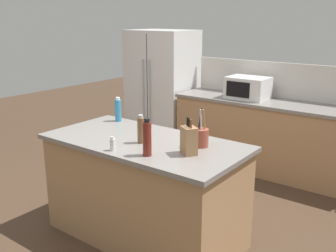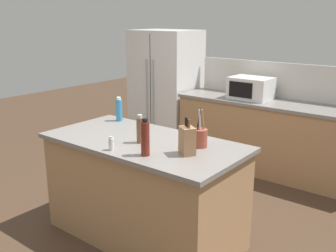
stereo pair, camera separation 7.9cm
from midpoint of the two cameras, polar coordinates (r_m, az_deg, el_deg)
ground_plane at (r=3.83m, az=-2.76°, el=-15.58°), size 14.00×14.00×0.00m
back_counter_run at (r=5.24m, az=15.74°, el=-1.71°), size 2.64×0.66×0.94m
wall_backsplash at (r=5.37m, az=17.62°, el=6.24°), size 2.60×0.03×0.46m
kitchen_island at (r=3.60m, az=-2.86°, el=-9.15°), size 1.80×0.90×0.94m
refrigerator at (r=6.09m, az=0.05°, el=5.36°), size 0.96×0.75×1.78m
microwave at (r=5.25m, az=12.34°, el=5.40°), size 0.52×0.39×0.28m
knife_block at (r=3.05m, az=3.54°, el=-2.10°), size 0.16×0.15×0.29m
utensil_crock at (r=3.25m, az=5.38°, el=-1.63°), size 0.12×0.12×0.32m
vinegar_bottle at (r=3.02m, az=-2.59°, el=-1.77°), size 0.07×0.07×0.30m
dish_soap_bottle at (r=4.06m, az=-6.57°, el=2.37°), size 0.07×0.07×0.25m
salt_shaker at (r=3.19m, az=-7.54°, el=-2.58°), size 0.04×0.04×0.11m
pepper_grinder at (r=3.33m, az=-3.41°, el=-0.54°), size 0.06×0.06×0.25m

